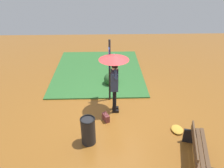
# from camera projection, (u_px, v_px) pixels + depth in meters

# --- Properties ---
(ground_plane) EXTENTS (18.00, 18.00, 0.00)m
(ground_plane) POSITION_uv_depth(u_px,v_px,m) (112.00, 109.00, 7.68)
(ground_plane) COLOR brown
(grass_verge) EXTENTS (4.80, 4.00, 0.05)m
(grass_verge) POSITION_uv_depth(u_px,v_px,m) (98.00, 71.00, 10.31)
(grass_verge) COLOR #2D662D
(grass_verge) RESTS_ON ground_plane
(person_with_umbrella) EXTENTS (0.96, 0.96, 2.04)m
(person_with_umbrella) POSITION_uv_depth(u_px,v_px,m) (114.00, 69.00, 6.92)
(person_with_umbrella) COLOR black
(person_with_umbrella) RESTS_ON ground_plane
(info_sign_post) EXTENTS (0.44, 0.07, 2.30)m
(info_sign_post) POSITION_uv_depth(u_px,v_px,m) (109.00, 64.00, 7.52)
(info_sign_post) COLOR black
(info_sign_post) RESTS_ON ground_plane
(handbag) EXTENTS (0.33, 0.25, 0.37)m
(handbag) POSITION_uv_depth(u_px,v_px,m) (106.00, 117.00, 7.06)
(handbag) COLOR brown
(handbag) RESTS_ON ground_plane
(park_bench) EXTENTS (1.43, 0.73, 0.75)m
(park_bench) POSITION_uv_depth(u_px,v_px,m) (198.00, 148.00, 5.52)
(park_bench) COLOR black
(park_bench) RESTS_ON ground_plane
(trash_bin) EXTENTS (0.42, 0.42, 0.83)m
(trash_bin) POSITION_uv_depth(u_px,v_px,m) (88.00, 131.00, 6.07)
(trash_bin) COLOR black
(trash_bin) RESTS_ON ground_plane
(shrub_cluster) EXTENTS (0.64, 0.58, 0.52)m
(shrub_cluster) POSITION_uv_depth(u_px,v_px,m) (111.00, 79.00, 9.12)
(shrub_cluster) COLOR #285628
(shrub_cluster) RESTS_ON ground_plane
(leaf_pile_near_person) EXTENTS (0.44, 0.35, 0.10)m
(leaf_pile_near_person) POSITION_uv_depth(u_px,v_px,m) (177.00, 129.00, 6.67)
(leaf_pile_near_person) COLOR gold
(leaf_pile_near_person) RESTS_ON ground_plane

